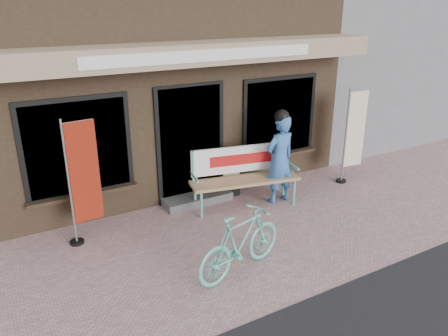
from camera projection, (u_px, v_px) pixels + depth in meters
ground at (248, 244)px, 6.79m from camera, size 70.00×70.00×0.00m
storefront at (130, 28)px, 9.75m from camera, size 7.00×6.77×6.00m
neighbor_right_near at (378, 26)px, 14.20m from camera, size 10.00×7.00×5.60m
bench at (243, 172)px, 7.97m from camera, size 2.06×0.90×1.08m
person at (280, 158)px, 7.97m from camera, size 0.64×0.44×1.77m
bicycle at (241, 243)px, 5.95m from camera, size 1.60×0.80×0.93m
nobori_red at (82, 179)px, 6.57m from camera, size 0.59×0.24×2.00m
nobori_cream at (353, 134)px, 8.88m from camera, size 0.58×0.23×1.96m
menu_stand at (231, 177)px, 8.34m from camera, size 0.40×0.13×0.80m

